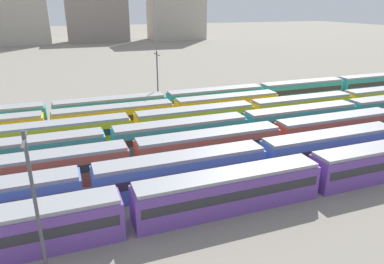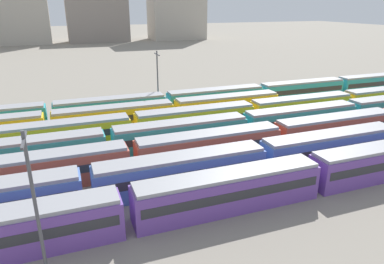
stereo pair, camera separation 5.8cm
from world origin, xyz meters
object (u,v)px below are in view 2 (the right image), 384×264
object	(u,v)px
train_track_6	(166,103)
catenary_pole_0	(35,200)
train_track_5	(48,125)
catenary_pole_1	(158,78)
train_track_4	(196,120)
train_track_1	(262,158)
train_track_2	(276,137)
train_track_3	(181,134)
train_track_0	(313,174)

from	to	relation	value
train_track_6	catenary_pole_0	world-z (taller)	catenary_pole_0
train_track_5	catenary_pole_0	world-z (taller)	catenary_pole_0
catenary_pole_1	train_track_4	bearing A→B (deg)	-80.65
catenary_pole_1	train_track_1	bearing A→B (deg)	-81.79
train_track_2	train_track_5	size ratio (longest dim) A/B	1.51
train_track_1	train_track_4	xyz separation A→B (m)	(-1.98, 15.60, 0.00)
train_track_3	catenary_pole_1	distance (m)	18.83
train_track_3	catenary_pole_1	xyz separation A→B (m)	(1.86, 18.32, 3.94)
train_track_3	train_track_4	distance (m)	6.57
train_track_2	train_track_3	world-z (taller)	same
train_track_2	catenary_pole_0	bearing A→B (deg)	-153.93
train_track_5	train_track_2	bearing A→B (deg)	-29.22
train_track_5	catenary_pole_0	size ratio (longest dim) A/B	6.87
train_track_4	train_track_6	distance (m)	10.51
train_track_0	train_track_2	size ratio (longest dim) A/B	1.00
train_track_4	train_track_1	bearing A→B (deg)	-82.76
train_track_5	catenary_pole_0	xyz separation A→B (m)	(0.09, -29.21, 4.09)
train_track_0	train_track_3	bearing A→B (deg)	119.44
train_track_1	train_track_4	distance (m)	15.73
train_track_0	catenary_pole_0	xyz separation A→B (m)	(-25.32, -3.21, 4.09)
train_track_3	train_track_0	bearing A→B (deg)	-60.56
train_track_5	train_track_6	xyz separation A→B (m)	(19.08, 5.20, 0.00)
train_track_2	train_track_3	bearing A→B (deg)	155.28
train_track_6	catenary_pole_1	world-z (taller)	catenary_pole_1
train_track_2	train_track_6	world-z (taller)	same
train_track_0	train_track_2	xyz separation A→B (m)	(2.49, 10.40, 0.00)
train_track_3	catenary_pole_0	bearing A→B (deg)	-131.29
train_track_3	catenary_pole_0	xyz separation A→B (m)	(-16.51, -18.81, 4.09)
train_track_4	catenary_pole_1	world-z (taller)	catenary_pole_1
train_track_3	train_track_5	bearing A→B (deg)	147.93
train_track_6	catenary_pole_1	distance (m)	4.83
train_track_4	catenary_pole_0	distance (m)	31.85
train_track_5	catenary_pole_1	bearing A→B (deg)	23.23
train_track_0	catenary_pole_0	bearing A→B (deg)	-172.78
train_track_1	train_track_2	world-z (taller)	same
train_track_2	catenary_pole_1	size ratio (longest dim) A/B	10.63
catenary_pole_0	train_track_3	bearing A→B (deg)	48.71
train_track_1	train_track_3	world-z (taller)	same
catenary_pole_0	catenary_pole_1	size ratio (longest dim) A/B	1.03
train_track_3	train_track_4	size ratio (longest dim) A/B	1.00
train_track_3	train_track_4	bearing A→B (deg)	52.31
train_track_1	catenary_pole_1	size ratio (longest dim) A/B	10.63
catenary_pole_0	train_track_4	bearing A→B (deg)	49.46
train_track_6	catenary_pole_0	xyz separation A→B (m)	(-18.99, -34.41, 4.09)
train_track_3	catenary_pole_0	size ratio (longest dim) A/B	8.61
train_track_2	train_track_3	xyz separation A→B (m)	(-11.29, 5.20, 0.00)
train_track_5	catenary_pole_1	size ratio (longest dim) A/B	7.06
train_track_2	train_track_5	xyz separation A→B (m)	(-27.89, 15.60, 0.00)
catenary_pole_0	train_track_0	bearing A→B (deg)	7.22
train_track_6	catenary_pole_1	xyz separation A→B (m)	(-0.62, 2.72, 3.94)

